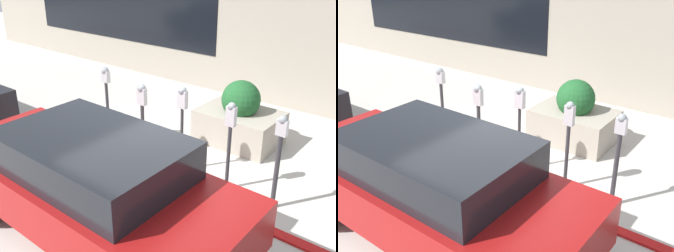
% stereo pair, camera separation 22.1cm
% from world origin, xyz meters
% --- Properties ---
extents(ground_plane, '(40.00, 40.00, 0.00)m').
position_xyz_m(ground_plane, '(0.00, 0.00, 0.00)').
color(ground_plane, beige).
extents(curb_strip, '(24.50, 0.16, 0.04)m').
position_xyz_m(curb_strip, '(0.00, 0.08, 0.02)').
color(curb_strip, red).
rests_on(curb_strip, ground_plane).
extents(building_facade, '(24.50, 0.17, 3.79)m').
position_xyz_m(building_facade, '(0.00, -4.47, 1.90)').
color(building_facade, '#9E9384').
rests_on(building_facade, ground_plane).
extents(parking_meter_nearest, '(0.15, 0.13, 1.49)m').
position_xyz_m(parking_meter_nearest, '(-1.74, -0.45, 0.95)').
color(parking_meter_nearest, '#38383D').
rests_on(parking_meter_nearest, ground_plane).
extents(parking_meter_second, '(0.15, 0.13, 1.48)m').
position_xyz_m(parking_meter_second, '(-0.94, -0.47, 1.01)').
color(parking_meter_second, '#38383D').
rests_on(parking_meter_second, ground_plane).
extents(parking_meter_middle, '(0.17, 0.14, 1.53)m').
position_xyz_m(parking_meter_middle, '(-0.02, -0.48, 1.13)').
color(parking_meter_middle, '#38383D').
rests_on(parking_meter_middle, ground_plane).
extents(parking_meter_fourth, '(0.18, 0.15, 1.38)m').
position_xyz_m(parking_meter_fourth, '(0.87, -0.48, 0.96)').
color(parking_meter_fourth, '#38383D').
rests_on(parking_meter_fourth, ground_plane).
extents(parking_meter_farthest, '(0.16, 0.14, 1.53)m').
position_xyz_m(parking_meter_farthest, '(1.78, -0.48, 1.07)').
color(parking_meter_farthest, '#38383D').
rests_on(parking_meter_farthest, ground_plane).
extents(planter_box, '(1.55, 1.11, 1.27)m').
position_xyz_m(planter_box, '(-0.23, -2.08, 0.48)').
color(planter_box, '#A39989').
rests_on(planter_box, ground_plane).
extents(parked_car_middle, '(4.47, 1.81, 1.48)m').
position_xyz_m(parked_car_middle, '(-0.08, 1.59, 0.79)').
color(parked_car_middle, maroon).
rests_on(parked_car_middle, ground_plane).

